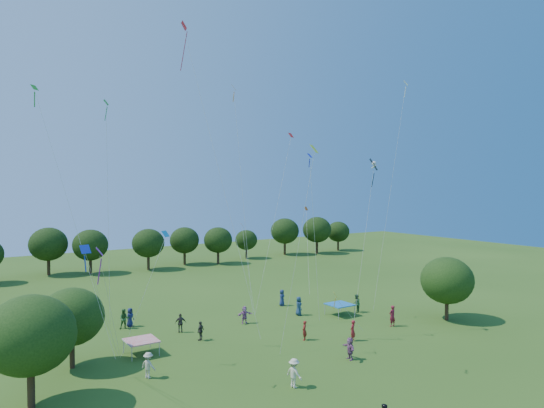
{
  "coord_description": "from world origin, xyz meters",
  "views": [
    {
      "loc": [
        -19.41,
        -15.72,
        12.24
      ],
      "look_at": [
        0.0,
        14.0,
        11.0
      ],
      "focal_mm": 32.0,
      "sensor_mm": 36.0,
      "label": 1
    }
  ],
  "objects": [
    {
      "name": "near_tree_west",
      "position": [
        -16.14,
        13.71,
        4.07
      ],
      "size": [
        4.91,
        4.91,
        6.29
      ],
      "color": "#422B19",
      "rests_on": "ground"
    },
    {
      "name": "near_tree_north",
      "position": [
        -13.04,
        18.77,
        3.49
      ],
      "size": [
        4.3,
        4.3,
        5.44
      ],
      "color": "#422B19",
      "rests_on": "ground"
    },
    {
      "name": "near_tree_east",
      "position": [
        18.24,
        12.49,
        3.67
      ],
      "size": [
        4.76,
        4.76,
        5.82
      ],
      "color": "#422B19",
      "rests_on": "ground"
    },
    {
      "name": "treeline",
      "position": [
        -1.73,
        55.43,
        4.09
      ],
      "size": [
        88.01,
        8.77,
        6.77
      ],
      "color": "#422B19",
      "rests_on": "ground"
    },
    {
      "name": "tent_red_stripe",
      "position": [
        -8.29,
        18.77,
        1.04
      ],
      "size": [
        2.2,
        2.2,
        1.1
      ],
      "color": "red",
      "rests_on": "ground"
    },
    {
      "name": "tent_blue",
      "position": [
        11.06,
        19.11,
        1.04
      ],
      "size": [
        2.2,
        2.2,
        1.1
      ],
      "color": "#1B66B0",
      "rests_on": "ground"
    },
    {
      "name": "crowd_person_0",
      "position": [
        8.54,
        25.21,
        0.84
      ],
      "size": [
        0.91,
        0.89,
        1.67
      ],
      "primitive_type": "imported",
      "rotation": [
        0.0,
        0.0,
        0.76
      ],
      "color": "navy",
      "rests_on": "ground"
    },
    {
      "name": "crowd_person_1",
      "position": [
        6.82,
        12.7,
        0.82
      ],
      "size": [
        0.73,
        0.63,
        1.64
      ],
      "primitive_type": "imported",
      "rotation": [
        0.0,
        0.0,
        3.62
      ],
      "color": "maroon",
      "rests_on": "ground"
    },
    {
      "name": "crowd_person_2",
      "position": [
        13.16,
        19.06,
        0.88
      ],
      "size": [
        0.98,
        0.91,
        1.77
      ],
      "primitive_type": "imported",
      "rotation": [
        0.0,
        0.0,
        3.8
      ],
      "color": "#204B28",
      "rests_on": "ground"
    },
    {
      "name": "crowd_person_3",
      "position": [
        -9.31,
        14.24,
        0.84
      ],
      "size": [
        0.97,
        1.19,
        1.67
      ],
      "primitive_type": "imported",
      "rotation": [
        0.0,
        0.0,
        2.1
      ],
      "color": "#C0B59A",
      "rests_on": "ground"
    },
    {
      "name": "crowd_person_4",
      "position": [
        -3.26,
        19.44,
        0.77
      ],
      "size": [
        0.97,
        0.86,
        1.54
      ],
      "primitive_type": "imported",
      "rotation": [
        0.0,
        0.0,
        3.76
      ],
      "color": "#38342D",
      "rests_on": "ground"
    },
    {
      "name": "crowd_person_5",
      "position": [
        3.77,
        9.68,
        0.8
      ],
      "size": [
        0.87,
        1.57,
        1.6
      ],
      "primitive_type": "imported",
      "rotation": [
        0.0,
        0.0,
        4.47
      ],
      "color": "#8A5078",
      "rests_on": "ground"
    },
    {
      "name": "crowd_person_6",
      "position": [
        7.78,
        21.26,
        0.89
      ],
      "size": [
        0.63,
        0.95,
        1.78
      ],
      "primitive_type": "imported",
      "rotation": [
        0.0,
        0.0,
        1.39
      ],
      "color": "navy",
      "rests_on": "ground"
    },
    {
      "name": "crowd_person_7",
      "position": [
        12.51,
        13.81,
        0.92
      ],
      "size": [
        0.71,
        0.47,
        1.84
      ],
      "primitive_type": "imported",
      "rotation": [
        0.0,
        0.0,
        3.18
      ],
      "color": "maroon",
      "rests_on": "ground"
    },
    {
      "name": "crowd_person_8",
      "position": [
        -7.46,
        25.93,
        0.86
      ],
      "size": [
        0.94,
        0.66,
        1.72
      ],
      "primitive_type": "imported",
      "rotation": [
        0.0,
        0.0,
        6.03
      ],
      "color": "#2F5F28",
      "rests_on": "ground"
    },
    {
      "name": "crowd_person_9",
      "position": [
        -2.34,
        7.95,
        0.89
      ],
      "size": [
        0.75,
        1.25,
        1.78
      ],
      "primitive_type": "imported",
      "rotation": [
        0.0,
        0.0,
        1.78
      ],
      "color": "beige",
      "rests_on": "ground"
    },
    {
      "name": "crowd_person_10",
      "position": [
        -3.79,
        22.28,
        0.8
      ],
      "size": [
        1.02,
        0.71,
        1.6
      ],
      "primitive_type": "imported",
      "rotation": [
        0.0,
        0.0,
        2.8
      ],
      "color": "#3F3832",
      "rests_on": "ground"
    },
    {
      "name": "crowd_person_11",
      "position": [
        2.07,
        21.67,
        0.78
      ],
      "size": [
        1.49,
        0.64,
        1.56
      ],
      "primitive_type": "imported",
      "rotation": [
        0.0,
        0.0,
        6.2
      ],
      "color": "#A56098",
      "rests_on": "ground"
    },
    {
      "name": "crowd_person_12",
      "position": [
        -6.84,
        26.32,
        0.82
      ],
      "size": [
        0.92,
        0.81,
        1.64
      ],
      "primitive_type": "imported",
      "rotation": [
        0.0,
        0.0,
        0.58
      ],
      "color": "#1A224E",
      "rests_on": "ground"
    },
    {
      "name": "crowd_person_13",
      "position": [
        3.71,
        14.95,
        0.77
      ],
      "size": [
        0.66,
        0.68,
        1.54
      ],
      "primitive_type": "imported",
      "rotation": [
        0.0,
        0.0,
        3.99
      ],
      "color": "maroon",
      "rests_on": "ground"
    },
    {
      "name": "pirate_kite",
      "position": [
        9.91,
        13.64,
        13.87
      ],
      "size": [
        3.59,
        1.57,
        13.32
      ],
      "color": "black"
    },
    {
      "name": "red_high_kite",
      "position": [
        -3.9,
        18.33,
        19.8
      ],
      "size": [
        3.55,
        6.21,
        23.62
      ],
      "color": "red"
    },
    {
      "name": "small_kite_0",
      "position": [
        1.39,
        20.5,
        7.55
      ],
      "size": [
        0.76,
        1.53,
        7.82
      ],
      "color": "orange"
    },
    {
      "name": "small_kite_1",
      "position": [
        14.22,
        28.48,
        7.94
      ],
      "size": [
        4.76,
        6.72,
        8.64
      ],
      "color": "#E6520C"
    },
    {
      "name": "small_kite_2",
      "position": [
        3.94,
        11.15,
        3.91
      ],
      "size": [
        2.9,
        0.48,
        3.27
      ],
      "color": "#CA8F11"
    },
    {
      "name": "small_kite_3",
      "position": [
        -9.83,
        21.71,
        14.31
      ],
      "size": [
        0.85,
        2.4,
        17.41
      ],
      "color": "#18852D"
    },
    {
      "name": "small_kite_4",
      "position": [
        4.66,
        15.22,
        11.41
      ],
      "size": [
        1.07,
        0.58,
        13.65
      ],
      "color": "#151ED2"
    },
    {
      "name": "small_kite_5",
      "position": [
        -13.01,
        10.29,
        7.62
      ],
      "size": [
        2.87,
        6.21,
        7.91
      ],
      "color": "#8A178B"
    },
    {
      "name": "small_kite_6",
      "position": [
        14.05,
        14.69,
        16.89
      ],
      "size": [
        4.05,
        0.68,
        20.59
      ],
      "color": "white"
    },
    {
      "name": "small_kite_7",
      "position": [
        -9.3,
        12.72,
        7.72
      ],
      "size": [
        1.98,
        3.85,
        8.32
      ],
      "color": "#0B77B2"
    },
    {
      "name": "small_kite_8",
      "position": [
        5.33,
        20.34,
        13.29
      ],
      "size": [
        4.71,
        1.16,
        15.91
      ],
      "color": "red"
    },
    {
      "name": "small_kite_9",
      "position": [
        1.81,
        22.41,
        16.92
      ],
      "size": [
        0.67,
        3.91,
        20.21
      ],
      "color": "orange"
    },
    {
      "name": "small_kite_10",
      "position": [
        -0.44,
        9.02,
        12.52
      ],
      "size": [
        2.1,
        1.79,
        13.66
      ],
      "color": "#C3E414"
    },
    {
      "name": "small_kite_11",
      "position": [
        -13.95,
        18.61,
        14.11
      ],
      "size": [
        4.12,
        4.84,
        17.7
      ],
      "color": "#1E8E19"
    },
    {
      "name": "small_kite_12",
      "position": [
        -13.44,
        10.83,
        7.61
      ],
      "size": [
        3.42,
        5.82,
        8.01
      ],
      "color": "#1230BB"
    }
  ]
}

